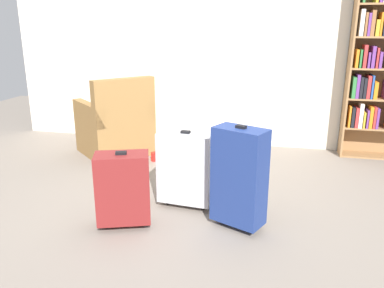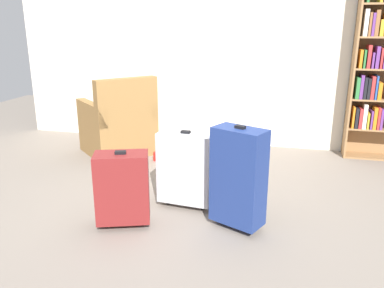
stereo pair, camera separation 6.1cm
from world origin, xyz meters
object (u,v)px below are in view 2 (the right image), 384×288
(armchair, at_px, (119,127))
(suitcase_silver, at_px, (186,168))
(suitcase_dark_red, at_px, (122,188))
(mug, at_px, (157,156))
(suitcase_navy_blue, at_px, (238,177))

(armchair, bearing_deg, suitcase_silver, -46.81)
(armchair, relative_size, suitcase_dark_red, 1.69)
(mug, height_order, suitcase_silver, suitcase_silver)
(mug, relative_size, suitcase_navy_blue, 0.15)
(armchair, height_order, suitcase_silver, armchair)
(armchair, xyz_separation_m, suitcase_navy_blue, (1.57, -1.44, 0.09))
(armchair, relative_size, mug, 8.24)
(suitcase_silver, bearing_deg, suitcase_dark_red, -130.61)
(mug, height_order, suitcase_dark_red, suitcase_dark_red)
(mug, bearing_deg, suitcase_silver, -59.58)
(mug, height_order, suitcase_navy_blue, suitcase_navy_blue)
(armchair, distance_m, mug, 0.60)
(suitcase_navy_blue, distance_m, suitcase_dark_red, 0.85)
(armchair, bearing_deg, suitcase_dark_red, -65.17)
(suitcase_navy_blue, relative_size, suitcase_dark_red, 1.33)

